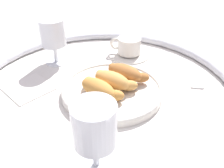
{
  "coord_description": "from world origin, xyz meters",
  "views": [
    {
      "loc": [
        0.47,
        -0.26,
        0.38
      ],
      "look_at": [
        0.02,
        0.01,
        0.03
      ],
      "focal_mm": 39.71,
      "sensor_mm": 36.0,
      "label": 1
    }
  ],
  "objects": [
    {
      "name": "juice_glass_left",
      "position": [
        0.2,
        -0.13,
        0.09
      ],
      "size": [
        0.08,
        0.08,
        0.14
      ],
      "color": "white",
      "rests_on": "ground_plane"
    },
    {
      "name": "coffee_cup_near",
      "position": [
        -0.14,
        0.18,
        0.03
      ],
      "size": [
        0.14,
        0.14,
        0.06
      ],
      "color": "silver",
      "rests_on": "ground_plane"
    },
    {
      "name": "croissant_extra",
      "position": [
        0.01,
        0.06,
        0.04
      ],
      "size": [
        0.12,
        0.1,
        0.04
      ],
      "color": "#AD6B33",
      "rests_on": "pastry_plate"
    },
    {
      "name": "folded_napkin",
      "position": [
        -0.11,
        -0.17,
        0.0
      ],
      "size": [
        0.13,
        0.13,
        0.01
      ],
      "primitive_type": "cube",
      "rotation": [
        0.0,
        0.0,
        0.23
      ],
      "color": "silver",
      "rests_on": "ground_plane"
    },
    {
      "name": "juice_glass_right",
      "position": [
        -0.22,
        -0.05,
        0.09
      ],
      "size": [
        0.08,
        0.08,
        0.14
      ],
      "color": "white",
      "rests_on": "ground_plane"
    },
    {
      "name": "table_chrome_rim",
      "position": [
        0.0,
        0.0,
        0.01
      ],
      "size": [
        0.71,
        0.71,
        0.02
      ],
      "primitive_type": "torus",
      "color": "silver",
      "rests_on": "ground_plane"
    },
    {
      "name": "sugar_packet",
      "position": [
        0.11,
        0.24,
        0.0
      ],
      "size": [
        0.06,
        0.06,
        0.01
      ],
      "primitive_type": "cube",
      "rotation": [
        0.0,
        0.0,
        -0.66
      ],
      "color": "white",
      "rests_on": "ground_plane"
    },
    {
      "name": "croissant_small",
      "position": [
        0.02,
        0.01,
        0.04
      ],
      "size": [
        0.12,
        0.1,
        0.04
      ],
      "color": "#D6994C",
      "rests_on": "pastry_plate"
    },
    {
      "name": "pastry_plate",
      "position": [
        0.02,
        0.01,
        0.01
      ],
      "size": [
        0.26,
        0.26,
        0.02
      ],
      "color": "silver",
      "rests_on": "ground_plane"
    },
    {
      "name": "ground_plane",
      "position": [
        0.0,
        0.0,
        0.0
      ],
      "size": [
        2.2,
        2.2,
        0.0
      ],
      "primitive_type": "plane",
      "color": "silver"
    },
    {
      "name": "croissant_large",
      "position": [
        0.04,
        -0.03,
        0.04
      ],
      "size": [
        0.13,
        0.09,
        0.04
      ],
      "color": "#CC893D",
      "rests_on": "pastry_plate"
    }
  ]
}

